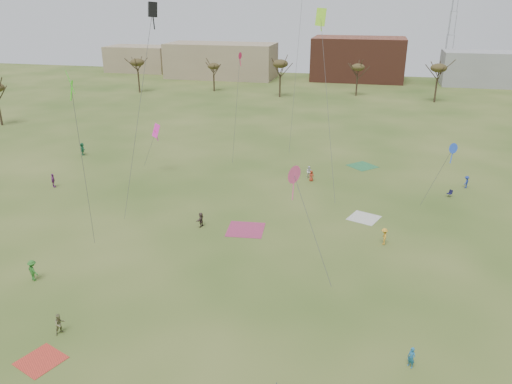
% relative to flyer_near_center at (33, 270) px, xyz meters
% --- Properties ---
extents(ground, '(260.00, 260.00, 0.00)m').
position_rel_flyer_near_center_xyz_m(ground, '(16.92, -1.25, -0.95)').
color(ground, '#2E4D18').
rests_on(ground, ground).
extents(flyer_near_center, '(1.40, 1.12, 1.89)m').
position_rel_flyer_near_center_xyz_m(flyer_near_center, '(0.00, 0.00, 0.00)').
color(flyer_near_center, '#2B7226').
rests_on(flyer_near_center, ground).
extents(flyer_near_right, '(0.64, 0.62, 1.48)m').
position_rel_flyer_near_center_xyz_m(flyer_near_right, '(30.68, -3.64, -0.20)').
color(flyer_near_right, '#216799').
rests_on(flyer_near_right, ground).
extents(spectator_fore_b, '(0.92, 0.98, 1.61)m').
position_rel_flyer_near_center_xyz_m(spectator_fore_b, '(6.43, -5.82, -0.14)').
color(spectator_fore_b, olive).
rests_on(spectator_fore_b, ground).
extents(spectator_fore_c, '(0.62, 1.51, 1.58)m').
position_rel_flyer_near_center_xyz_m(spectator_fore_c, '(10.36, 13.33, -0.16)').
color(spectator_fore_c, '#503D39').
rests_on(spectator_fore_c, ground).
extents(flyer_mid_b, '(0.65, 1.10, 1.67)m').
position_rel_flyer_near_center_xyz_m(flyer_mid_b, '(29.07, 13.65, -0.11)').
color(flyer_mid_b, gold).
rests_on(flyer_mid_b, ground).
extents(spectator_mid_d, '(0.80, 1.14, 1.80)m').
position_rel_flyer_near_center_xyz_m(spectator_mid_d, '(-11.73, 20.00, -0.04)').
color(spectator_mid_d, '#913C90').
rests_on(spectator_mid_d, ground).
extents(spectator_mid_e, '(0.87, 0.71, 1.65)m').
position_rel_flyer_near_center_xyz_m(spectator_mid_e, '(19.48, 30.90, -0.12)').
color(spectator_mid_e, silver).
rests_on(spectator_mid_e, ground).
extents(flyer_far_a, '(1.55, 1.75, 1.92)m').
position_rel_flyer_near_center_xyz_m(flyer_far_a, '(-15.69, 33.23, 0.02)').
color(flyer_far_a, '#297B4E').
rests_on(flyer_far_a, ground).
extents(flyer_far_b, '(0.82, 0.70, 1.43)m').
position_rel_flyer_near_center_xyz_m(flyer_far_b, '(19.91, 29.81, -0.23)').
color(flyer_far_b, '#B1361E').
rests_on(flyer_far_b, ground).
extents(flyer_far_c, '(1.01, 1.19, 1.59)m').
position_rel_flyer_near_center_xyz_m(flyer_far_c, '(39.31, 31.77, -0.15)').
color(flyer_far_c, navy).
rests_on(flyer_far_c, ground).
extents(blanket_red, '(3.34, 3.34, 0.03)m').
position_rel_flyer_near_center_xyz_m(blanket_red, '(6.81, -8.71, -0.94)').
color(blanket_red, red).
rests_on(blanket_red, ground).
extents(blanket_cream, '(3.86, 3.86, 0.03)m').
position_rel_flyer_near_center_xyz_m(blanket_cream, '(27.04, 19.43, -0.94)').
color(blanket_cream, silver).
rests_on(blanket_cream, ground).
extents(blanket_plum, '(4.09, 4.09, 0.03)m').
position_rel_flyer_near_center_xyz_m(blanket_plum, '(15.13, 13.64, -0.94)').
color(blanket_plum, '#AD3561').
rests_on(blanket_plum, ground).
extents(blanket_olive, '(4.79, 4.79, 0.03)m').
position_rel_flyer_near_center_xyz_m(blanket_olive, '(26.27, 37.55, -0.94)').
color(blanket_olive, '#2C7B45').
rests_on(blanket_olive, ground).
extents(camp_chair_right, '(0.74, 0.74, 0.87)m').
position_rel_flyer_near_center_xyz_m(camp_chair_right, '(36.90, 28.09, -0.69)').
color(camp_chair_right, '#131233').
rests_on(camp_chair_right, ground).
extents(kites_aloft, '(58.87, 40.65, 27.85)m').
position_rel_flyer_near_center_xyz_m(kites_aloft, '(16.25, 26.69, 19.79)').
color(kites_aloft, '#E127A7').
rests_on(kites_aloft, ground).
extents(tree_line, '(117.44, 49.32, 8.91)m').
position_rel_flyer_near_center_xyz_m(tree_line, '(14.08, 77.87, 6.14)').
color(tree_line, '#3A2B1E').
rests_on(tree_line, ground).
extents(building_tan, '(32.00, 14.00, 10.00)m').
position_rel_flyer_near_center_xyz_m(building_tan, '(-18.08, 113.75, 4.05)').
color(building_tan, '#937F60').
rests_on(building_tan, ground).
extents(building_brick, '(26.00, 16.00, 12.00)m').
position_rel_flyer_near_center_xyz_m(building_brick, '(21.92, 118.75, 5.05)').
color(building_brick, brown).
rests_on(building_brick, ground).
extents(building_grey, '(24.00, 12.00, 9.00)m').
position_rel_flyer_near_center_xyz_m(building_grey, '(56.92, 116.75, 3.55)').
color(building_grey, gray).
rests_on(building_grey, ground).
extents(building_tan_west, '(20.00, 12.00, 8.00)m').
position_rel_flyer_near_center_xyz_m(building_tan_west, '(-48.08, 120.75, 3.05)').
color(building_tan_west, '#937F60').
rests_on(building_tan_west, ground).
extents(radio_tower, '(1.51, 1.72, 41.00)m').
position_rel_flyer_near_center_xyz_m(radio_tower, '(46.92, 123.75, 18.26)').
color(radio_tower, '#9EA3A8').
rests_on(radio_tower, ground).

